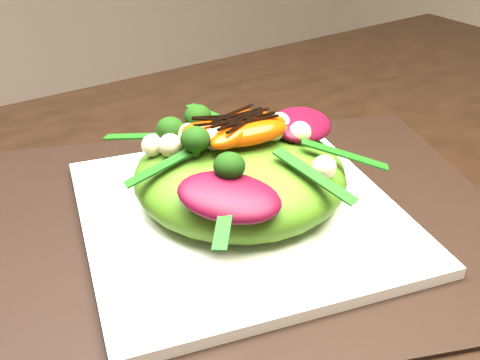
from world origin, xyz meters
TOP-DOWN VIEW (x-y plane):
  - dining_table at (0.00, 0.00)m, footprint 1.60×0.90m
  - placemat at (0.03, 0.03)m, footprint 0.61×0.54m
  - plate_base at (0.03, 0.03)m, footprint 0.35×0.35m
  - salad_bowl at (0.03, 0.03)m, footprint 0.23×0.23m
  - lettuce_mound at (0.03, 0.03)m, footprint 0.19×0.19m
  - radicchio_leaf at (0.10, 0.04)m, footprint 0.10×0.08m
  - orange_segment at (0.02, 0.07)m, footprint 0.08×0.05m
  - broccoli_floret at (-0.04, 0.06)m, footprint 0.04×0.04m
  - macadamia_nut at (0.07, -0.01)m, footprint 0.03×0.03m
  - balsamic_drizzle at (0.02, 0.07)m, footprint 0.04×0.01m

SIDE VIEW (x-z plane):
  - dining_table at x=0.00m, z-range 0.35..1.10m
  - placemat at x=0.03m, z-range 0.75..0.75m
  - plate_base at x=0.03m, z-range 0.75..0.77m
  - salad_bowl at x=0.03m, z-range 0.77..0.78m
  - lettuce_mound at x=0.03m, z-range 0.77..0.84m
  - radicchio_leaf at x=0.10m, z-range 0.83..0.84m
  - macadamia_nut at x=0.07m, z-range 0.83..0.85m
  - broccoli_floret at x=-0.04m, z-range 0.82..0.86m
  - orange_segment at x=0.02m, z-range 0.83..0.85m
  - balsamic_drizzle at x=0.02m, z-range 0.85..0.85m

